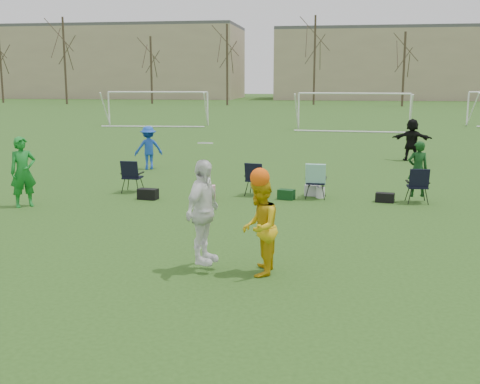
% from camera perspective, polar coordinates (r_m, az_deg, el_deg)
% --- Properties ---
extents(ground, '(260.00, 260.00, 0.00)m').
position_cam_1_polar(ground, '(9.81, -8.22, -9.32)').
color(ground, '#284D18').
rests_on(ground, ground).
extents(fielder_green_near, '(0.80, 0.79, 1.86)m').
position_cam_1_polar(fielder_green_near, '(16.81, -19.88, 1.80)').
color(fielder_green_near, '#157B25').
rests_on(fielder_green_near, ground).
extents(fielder_blue, '(1.20, 1.01, 1.61)m').
position_cam_1_polar(fielder_blue, '(22.76, -8.67, 4.17)').
color(fielder_blue, blue).
rests_on(fielder_blue, ground).
extents(fielder_black, '(1.67, 0.72, 1.74)m').
position_cam_1_polar(fielder_black, '(25.93, 15.98, 4.80)').
color(fielder_black, black).
rests_on(fielder_black, ground).
extents(center_contest, '(1.66, 1.15, 2.29)m').
position_cam_1_polar(center_contest, '(10.36, -0.84, -2.54)').
color(center_contest, white).
rests_on(center_contest, ground).
extents(sideline_setup, '(8.82, 1.63, 1.68)m').
position_cam_1_polar(sideline_setup, '(17.14, 5.54, 1.15)').
color(sideline_setup, '#103D15').
rests_on(sideline_setup, ground).
extents(goal_left, '(7.39, 0.76, 2.46)m').
position_cam_1_polar(goal_left, '(44.69, -7.81, 8.76)').
color(goal_left, white).
rests_on(goal_left, ground).
extents(goal_mid, '(7.40, 0.63, 2.46)m').
position_cam_1_polar(goal_mid, '(40.84, 10.73, 8.50)').
color(goal_mid, white).
rests_on(goal_mid, ground).
extents(tree_line, '(110.28, 3.28, 11.40)m').
position_cam_1_polar(tree_line, '(78.70, 7.21, 11.86)').
color(tree_line, '#382B21').
rests_on(tree_line, ground).
extents(building_row, '(126.00, 16.00, 13.00)m').
position_cam_1_polar(building_row, '(104.90, 11.30, 11.91)').
color(building_row, tan).
rests_on(building_row, ground).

